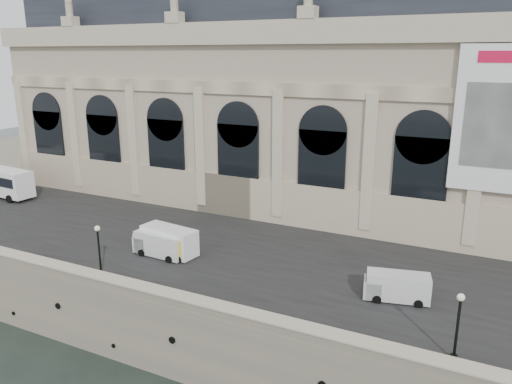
# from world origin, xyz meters

# --- Properties ---
(ground) EXTENTS (260.00, 260.00, 0.00)m
(ground) POSITION_xyz_m (0.00, 0.00, 0.00)
(ground) COLOR black
(ground) RESTS_ON ground
(quay) EXTENTS (160.00, 70.00, 6.00)m
(quay) POSITION_xyz_m (0.00, 35.00, 3.00)
(quay) COLOR gray
(quay) RESTS_ON ground
(street) EXTENTS (160.00, 24.00, 0.06)m
(street) POSITION_xyz_m (0.00, 14.00, 6.03)
(street) COLOR #2D2D2D
(street) RESTS_ON quay
(parapet) EXTENTS (160.00, 1.40, 1.21)m
(parapet) POSITION_xyz_m (0.00, 0.60, 6.62)
(parapet) COLOR gray
(parapet) RESTS_ON quay
(museum) EXTENTS (69.00, 18.70, 29.10)m
(museum) POSITION_xyz_m (-5.98, 30.86, 19.72)
(museum) COLOR tan
(museum) RESTS_ON quay
(van_b) EXTENTS (5.42, 2.42, 2.38)m
(van_b) POSITION_xyz_m (-5.39, 8.38, 7.21)
(van_b) COLOR silver
(van_b) RESTS_ON quay
(van_c) EXTENTS (5.28, 2.94, 2.22)m
(van_c) POSITION_xyz_m (16.50, 9.27, 7.14)
(van_c) COLOR silver
(van_c) RESTS_ON quay
(box_truck) EXTENTS (6.97, 3.10, 2.72)m
(box_truck) POSITION_xyz_m (-4.99, 9.06, 7.37)
(box_truck) COLOR white
(box_truck) RESTS_ON quay
(lamp_left) EXTENTS (0.47, 0.47, 4.66)m
(lamp_left) POSITION_xyz_m (-7.02, 2.34, 8.32)
(lamp_left) COLOR black
(lamp_left) RESTS_ON quay
(lamp_right) EXTENTS (0.47, 0.47, 4.65)m
(lamp_right) POSITION_xyz_m (21.60, 2.77, 8.31)
(lamp_right) COLOR black
(lamp_right) RESTS_ON quay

